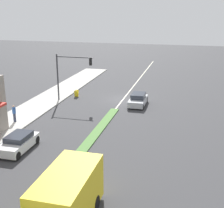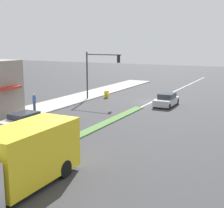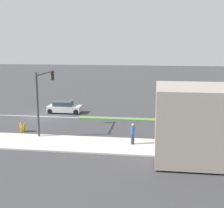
% 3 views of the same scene
% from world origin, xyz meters
% --- Properties ---
extents(ground_plane, '(160.00, 160.00, 0.00)m').
position_xyz_m(ground_plane, '(0.00, 18.00, 0.00)').
color(ground_plane, '#38383A').
extents(lane_marking_center, '(0.16, 60.00, 0.01)m').
position_xyz_m(lane_marking_center, '(0.00, 0.00, 0.00)').
color(lane_marking_center, beige).
rests_on(lane_marking_center, ground).
extents(traffic_signal_main, '(4.59, 0.34, 5.60)m').
position_xyz_m(traffic_signal_main, '(6.12, 2.27, 3.90)').
color(traffic_signal_main, '#333338').
rests_on(traffic_signal_main, sidewalk_right).
extents(pedestrian, '(0.34, 0.34, 1.72)m').
position_xyz_m(pedestrian, '(8.61, 10.56, 1.03)').
color(pedestrian, '#282D42').
rests_on(pedestrian, sidewalk_right).
extents(warning_aframe_sign, '(0.45, 0.53, 0.84)m').
position_xyz_m(warning_aframe_sign, '(6.05, 0.13, 0.43)').
color(warning_aframe_sign, yellow).
rests_on(warning_aframe_sign, ground).
extents(van_white, '(1.84, 3.93, 1.30)m').
position_xyz_m(van_white, '(5.00, 16.00, 0.63)').
color(van_white, silver).
rests_on(van_white, ground).
extents(sedan_silver, '(1.79, 3.90, 1.38)m').
position_xyz_m(sedan_silver, '(-2.20, 1.71, 0.65)').
color(sedan_silver, '#B7BABF').
rests_on(sedan_silver, ground).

